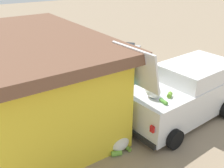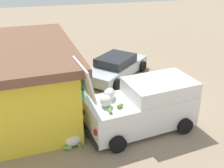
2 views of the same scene
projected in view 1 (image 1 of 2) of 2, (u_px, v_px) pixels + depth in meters
name	position (u px, v px, depth m)	size (l,w,h in m)	color
ground_plane	(161.00, 84.00, 12.11)	(60.00, 60.00, 0.00)	gray
storefront_bar	(29.00, 80.00, 8.72)	(7.08, 4.84, 3.02)	yellow
delivery_van	(183.00, 93.00, 9.12)	(2.58, 4.60, 3.07)	white
parked_sedan	(115.00, 59.00, 13.48)	(4.34, 4.52, 1.21)	#B2B7BC
vendor_standing	(94.00, 81.00, 10.01)	(0.48, 0.48, 1.71)	#726047
customer_bending	(103.00, 97.00, 9.11)	(0.79, 0.75, 1.35)	#4C4C51
unloaded_banana_pile	(119.00, 142.00, 7.84)	(0.83, 0.88, 0.46)	silver
paint_bucket	(83.00, 82.00, 11.89)	(0.28, 0.28, 0.33)	blue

